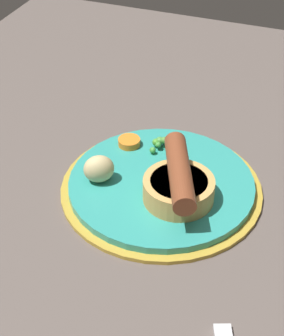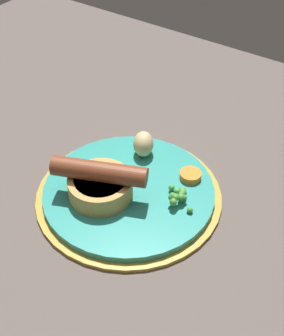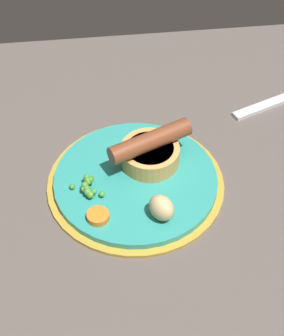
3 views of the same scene
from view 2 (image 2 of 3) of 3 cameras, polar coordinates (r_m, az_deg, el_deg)
name	(u,v)px [view 2 (image 2 of 3)]	position (r cm, az deg, el deg)	size (l,w,h in cm)	color
dining_table	(120,173)	(65.84, -2.75, -0.60)	(110.00, 80.00, 3.00)	#564C47
dinner_plate	(129,194)	(59.86, -1.61, -3.14)	(23.70, 23.70, 1.40)	#B79333
sausage_pudding	(100,182)	(57.30, -5.14, -1.75)	(11.68, 8.00, 5.12)	tan
pea_pile	(178,196)	(57.04, 4.41, -3.44)	(4.52, 3.57, 1.86)	#4B923E
potato_chunk_0	(143,144)	(63.39, 0.17, 2.95)	(3.58, 2.74, 3.38)	#CCB77F
carrot_slice_0	(190,175)	(60.76, 5.93, -0.90)	(2.81, 2.81, 0.89)	orange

